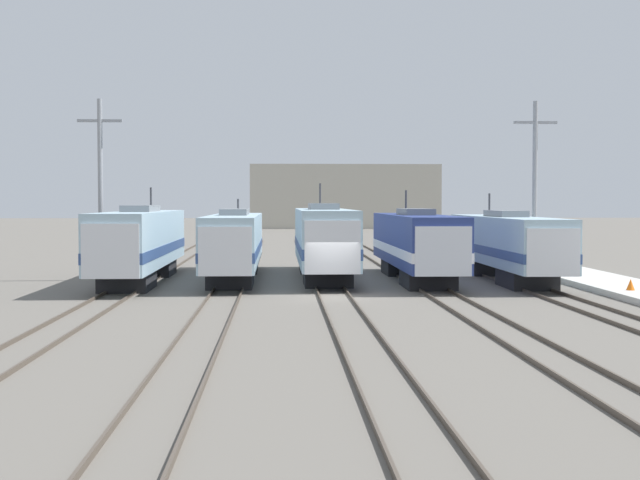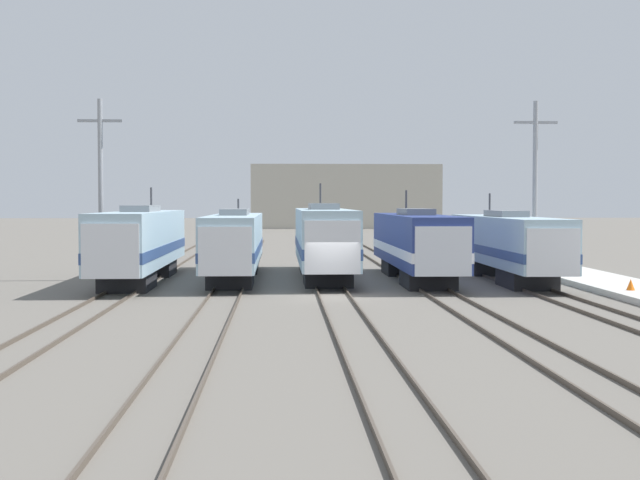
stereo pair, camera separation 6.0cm
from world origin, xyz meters
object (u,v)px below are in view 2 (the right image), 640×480
at_px(traffic_cone, 631,285).
at_px(locomotive_center_left, 235,243).
at_px(locomotive_far_left, 140,243).
at_px(locomotive_center, 324,240).
at_px(catenary_tower_right, 535,185).
at_px(locomotive_center_right, 417,244).
at_px(locomotive_far_right, 508,245).
at_px(catenary_tower_left, 101,185).

bearing_deg(traffic_cone, locomotive_center_left, 152.48).
relative_size(locomotive_far_left, traffic_cone, 34.01).
relative_size(locomotive_center, catenary_tower_right, 1.77).
bearing_deg(locomotive_center_right, catenary_tower_right, 10.75).
relative_size(locomotive_center_right, catenary_tower_right, 1.68).
xyz_separation_m(locomotive_center_left, locomotive_center_right, (10.21, -1.39, 0.01)).
height_order(locomotive_far_right, traffic_cone, locomotive_far_right).
height_order(locomotive_center_right, catenary_tower_left, catenary_tower_left).
height_order(locomotive_center, catenary_tower_left, catenary_tower_left).
bearing_deg(traffic_cone, catenary_tower_right, 100.01).
distance_m(locomotive_center, catenary_tower_left, 13.01).
distance_m(catenary_tower_left, traffic_cone, 28.68).
bearing_deg(locomotive_center_left, locomotive_far_right, -5.55).
xyz_separation_m(locomotive_center_left, catenary_tower_right, (17.26, -0.05, 3.31)).
bearing_deg(locomotive_center_left, catenary_tower_right, -0.18).
distance_m(locomotive_far_left, locomotive_center, 10.40).
height_order(catenary_tower_right, traffic_cone, catenary_tower_right).
relative_size(locomotive_far_left, catenary_tower_right, 1.77).
distance_m(locomotive_center, locomotive_far_right, 10.38).
relative_size(locomotive_far_left, locomotive_center_left, 0.96).
distance_m(locomotive_center, catenary_tower_right, 12.56).
bearing_deg(locomotive_far_left, catenary_tower_left, 146.60).
relative_size(locomotive_center, locomotive_far_right, 1.02).
bearing_deg(catenary_tower_left, locomotive_center_left, 0.41).
xyz_separation_m(locomotive_far_left, locomotive_center_right, (15.32, 0.25, -0.09)).
relative_size(locomotive_center, catenary_tower_left, 1.77).
bearing_deg(locomotive_center_left, catenary_tower_left, -179.59).
height_order(locomotive_far_left, traffic_cone, locomotive_far_left).
distance_m(locomotive_center_right, catenary_tower_right, 7.89).
bearing_deg(traffic_cone, locomotive_center, 143.57).
height_order(locomotive_center, locomotive_center_right, locomotive_center).
relative_size(locomotive_center_left, traffic_cone, 35.28).
distance_m(locomotive_far_left, catenary_tower_right, 22.65).
bearing_deg(catenary_tower_left, traffic_cone, -20.37).
relative_size(locomotive_far_right, traffic_cone, 33.32).
xyz_separation_m(catenary_tower_left, traffic_cone, (26.51, -9.84, -4.83)).
relative_size(locomotive_far_right, catenary_tower_right, 1.73).
bearing_deg(catenary_tower_left, locomotive_far_right, -3.60).
bearing_deg(locomotive_center_right, locomotive_far_right, -1.09).
distance_m(locomotive_center_left, catenary_tower_left, 8.21).
height_order(locomotive_far_left, locomotive_center_left, locomotive_far_left).
height_order(locomotive_center_left, catenary_tower_left, catenary_tower_left).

